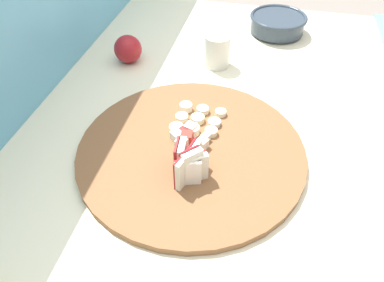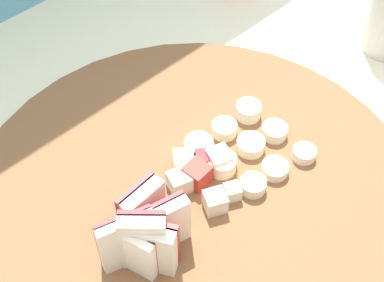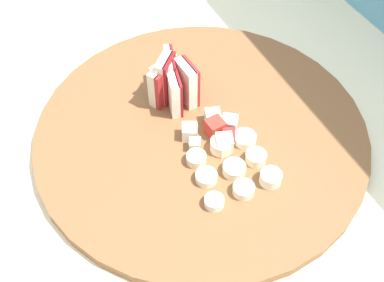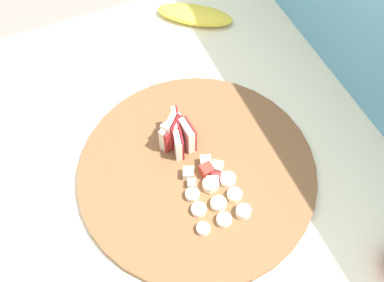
{
  "view_description": "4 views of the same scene",
  "coord_description": "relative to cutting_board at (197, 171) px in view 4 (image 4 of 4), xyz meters",
  "views": [
    {
      "loc": [
        -0.59,
        -0.06,
        1.43
      ],
      "look_at": [
        -0.14,
        0.04,
        0.99
      ],
      "focal_mm": 34.01,
      "sensor_mm": 36.0,
      "label": 1
    },
    {
      "loc": [
        -0.31,
        -0.16,
        1.38
      ],
      "look_at": [
        -0.09,
        0.08,
        0.98
      ],
      "focal_mm": 53.12,
      "sensor_mm": 36.0,
      "label": 2
    },
    {
      "loc": [
        0.25,
        -0.13,
        1.4
      ],
      "look_at": [
        -0.08,
        0.02,
        0.97
      ],
      "focal_mm": 44.0,
      "sensor_mm": 36.0,
      "label": 3
    },
    {
      "loc": [
        0.25,
        -0.12,
        1.66
      ],
      "look_at": [
        -0.14,
        0.05,
        0.99
      ],
      "focal_mm": 42.4,
      "sensor_mm": 36.0,
      "label": 4
    }
  ],
  "objects": [
    {
      "name": "tile_backsplash",
      "position": [
        0.11,
        0.38,
        -0.22
      ],
      "size": [
        2.4,
        0.04,
        1.44
      ],
      "primitive_type": "cube",
      "color": "#5BA3C1",
      "rests_on": "ground"
    },
    {
      "name": "cutting_board",
      "position": [
        0.0,
        0.0,
        0.0
      ],
      "size": [
        0.43,
        0.43,
        0.01
      ],
      "primitive_type": "cylinder",
      "color": "brown",
      "rests_on": "tiled_countertop"
    },
    {
      "name": "apple_wedge_fan",
      "position": [
        -0.07,
        -0.01,
        0.04
      ],
      "size": [
        0.08,
        0.06,
        0.07
      ],
      "color": "#A32323",
      "rests_on": "cutting_board"
    },
    {
      "name": "apple_dice_pile",
      "position": [
        0.02,
        0.01,
        0.02
      ],
      "size": [
        0.07,
        0.08,
        0.02
      ],
      "color": "beige",
      "rests_on": "cutting_board"
    },
    {
      "name": "banana_slice_rows",
      "position": [
        0.08,
        0.01,
        0.01
      ],
      "size": [
        0.1,
        0.1,
        0.02
      ],
      "color": "beige",
      "rests_on": "cutting_board"
    },
    {
      "name": "banana_peel",
      "position": [
        -0.37,
        0.16,
        0.01
      ],
      "size": [
        0.16,
        0.18,
        0.03
      ],
      "primitive_type": "ellipsoid",
      "rotation": [
        0.0,
        0.0,
        0.92
      ],
      "color": "gold",
      "rests_on": "tiled_countertop"
    }
  ]
}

